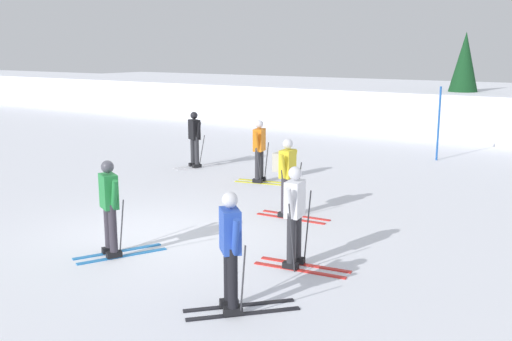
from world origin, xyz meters
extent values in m
plane|color=white|center=(0.00, 0.00, 0.00)|extent=(120.00, 120.00, 0.00)
cube|color=white|center=(0.00, 18.12, 0.91)|extent=(80.00, 6.24, 1.83)
cube|color=gold|center=(-0.71, 5.23, 0.01)|extent=(1.57, 0.49, 0.02)
cube|color=gold|center=(-0.64, 4.96, 0.01)|extent=(1.57, 0.49, 0.02)
cube|color=black|center=(-0.86, 5.19, 0.07)|extent=(0.28, 0.18, 0.10)
cube|color=black|center=(-0.79, 4.92, 0.07)|extent=(0.28, 0.18, 0.10)
cylinder|color=#2D2D33|center=(-0.86, 5.19, 0.55)|extent=(0.14, 0.14, 0.85)
cylinder|color=#2D2D33|center=(-0.79, 4.92, 0.55)|extent=(0.14, 0.14, 0.85)
cube|color=orange|center=(-0.82, 5.06, 1.17)|extent=(0.33, 0.43, 0.60)
cylinder|color=orange|center=(-0.87, 5.31, 1.16)|extent=(0.15, 0.27, 0.55)
cylinder|color=orange|center=(-0.74, 4.82, 1.16)|extent=(0.15, 0.27, 0.55)
sphere|color=silver|center=(-0.82, 5.06, 1.60)|extent=(0.22, 0.22, 0.22)
cylinder|color=#38383D|center=(-0.81, 5.39, 0.52)|extent=(0.12, 0.37, 1.04)
cylinder|color=#38383D|center=(-0.65, 4.78, 0.52)|extent=(0.12, 0.37, 1.04)
cube|color=red|center=(3.31, 0.27, 0.01)|extent=(1.60, 0.33, 0.02)
cube|color=red|center=(3.36, -0.01, 0.01)|extent=(1.60, 0.33, 0.02)
cube|color=black|center=(3.17, 0.25, 0.07)|extent=(0.28, 0.16, 0.10)
cube|color=black|center=(3.21, -0.03, 0.07)|extent=(0.28, 0.16, 0.10)
cylinder|color=#2D2D33|center=(3.17, 0.25, 0.55)|extent=(0.14, 0.14, 0.85)
cylinder|color=#2D2D33|center=(3.21, -0.03, 0.55)|extent=(0.14, 0.14, 0.85)
cube|color=white|center=(3.19, 0.11, 1.17)|extent=(0.29, 0.41, 0.60)
cylinder|color=white|center=(3.17, 0.36, 1.16)|extent=(0.13, 0.27, 0.55)
cylinder|color=white|center=(3.24, -0.14, 1.16)|extent=(0.13, 0.27, 0.55)
sphere|color=silver|center=(3.19, 0.11, 1.60)|extent=(0.22, 0.22, 0.22)
cylinder|color=#38383D|center=(3.23, 0.47, 0.61)|extent=(0.07, 0.30, 1.22)
cylinder|color=#38383D|center=(3.34, -0.23, 0.61)|extent=(0.07, 0.30, 1.22)
cube|color=red|center=(1.67, 2.77, 0.01)|extent=(1.60, 0.23, 0.02)
cube|color=red|center=(1.70, 2.49, 0.01)|extent=(1.60, 0.23, 0.02)
cube|color=black|center=(1.52, 2.76, 0.07)|extent=(0.27, 0.14, 0.10)
cube|color=black|center=(1.55, 2.48, 0.07)|extent=(0.27, 0.14, 0.10)
cylinder|color=#38333D|center=(1.52, 2.76, 0.55)|extent=(0.14, 0.14, 0.85)
cylinder|color=#38333D|center=(1.55, 2.48, 0.55)|extent=(0.14, 0.14, 0.85)
cube|color=yellow|center=(1.54, 2.62, 1.17)|extent=(0.27, 0.40, 0.60)
cylinder|color=yellow|center=(1.53, 2.87, 1.16)|extent=(0.11, 0.26, 0.55)
cylinder|color=yellow|center=(1.58, 2.37, 1.16)|extent=(0.11, 0.26, 0.55)
sphere|color=silver|center=(1.54, 2.62, 1.60)|extent=(0.22, 0.22, 0.22)
cylinder|color=#38383D|center=(1.61, 2.94, 0.56)|extent=(0.06, 0.37, 1.13)
cylinder|color=#38383D|center=(1.66, 2.31, 0.56)|extent=(0.06, 0.37, 1.13)
cube|color=#B7B2A3|center=(1.33, 2.60, 1.19)|extent=(0.20, 0.29, 0.40)
cube|color=silver|center=(-3.68, 5.87, 0.01)|extent=(0.75, 1.49, 0.02)
cube|color=silver|center=(-3.42, 5.75, 0.01)|extent=(0.75, 1.49, 0.02)
cube|color=black|center=(-3.74, 5.73, 0.07)|extent=(0.22, 0.29, 0.10)
cube|color=black|center=(-3.48, 5.61, 0.07)|extent=(0.22, 0.29, 0.10)
cylinder|color=#2D2D33|center=(-3.74, 5.73, 0.55)|extent=(0.14, 0.14, 0.85)
cylinder|color=#2D2D33|center=(-3.48, 5.61, 0.55)|extent=(0.14, 0.14, 0.85)
cube|color=black|center=(-3.61, 5.67, 1.17)|extent=(0.45, 0.38, 0.60)
cylinder|color=black|center=(-3.83, 5.80, 1.16)|extent=(0.27, 0.19, 0.55)
cylinder|color=black|center=(-3.37, 5.59, 1.16)|extent=(0.27, 0.19, 0.55)
sphere|color=black|center=(-3.61, 5.67, 1.60)|extent=(0.22, 0.22, 0.22)
cylinder|color=#38383D|center=(-3.83, 5.88, 0.52)|extent=(0.41, 0.20, 1.06)
cylinder|color=#38383D|center=(-3.31, 5.65, 0.52)|extent=(0.41, 0.20, 1.06)
cube|color=black|center=(3.34, -1.66, 0.01)|extent=(1.14, 1.24, 0.02)
cube|color=black|center=(3.54, -1.85, 0.01)|extent=(1.14, 1.24, 0.02)
cube|color=black|center=(3.23, -1.77, 0.07)|extent=(0.26, 0.27, 0.10)
cube|color=black|center=(3.44, -1.96, 0.07)|extent=(0.26, 0.27, 0.10)
cylinder|color=black|center=(3.23, -1.77, 0.55)|extent=(0.14, 0.14, 0.85)
cylinder|color=black|center=(3.44, -1.96, 0.55)|extent=(0.14, 0.14, 0.85)
cube|color=#284CB7|center=(3.34, -1.86, 1.17)|extent=(0.44, 0.43, 0.60)
cylinder|color=#284CB7|center=(3.17, -1.68, 1.16)|extent=(0.25, 0.24, 0.55)
cylinder|color=#284CB7|center=(3.54, -2.02, 1.16)|extent=(0.25, 0.24, 0.55)
sphere|color=silver|center=(3.34, -1.86, 1.60)|extent=(0.22, 0.22, 0.22)
cylinder|color=#38383D|center=(3.16, -1.57, 0.56)|extent=(0.28, 0.25, 1.12)
cylinder|color=#38383D|center=(3.65, -2.01, 0.56)|extent=(0.28, 0.25, 1.12)
cube|color=#237AC6|center=(0.21, -1.04, 0.01)|extent=(0.78, 1.48, 0.02)
cube|color=#237AC6|center=(0.46, -1.16, 0.01)|extent=(0.78, 1.48, 0.02)
cube|color=black|center=(0.14, -1.18, 0.07)|extent=(0.22, 0.29, 0.10)
cube|color=black|center=(0.39, -1.30, 0.07)|extent=(0.22, 0.29, 0.10)
cylinder|color=#38333D|center=(0.14, -1.18, 0.55)|extent=(0.14, 0.14, 0.85)
cylinder|color=#38333D|center=(0.39, -1.30, 0.55)|extent=(0.14, 0.14, 0.85)
cube|color=#23843D|center=(0.27, -1.24, 1.17)|extent=(0.45, 0.38, 0.60)
cylinder|color=#23843D|center=(0.05, -1.11, 1.16)|extent=(0.27, 0.19, 0.55)
cylinder|color=#23843D|center=(0.50, -1.33, 1.16)|extent=(0.27, 0.19, 0.55)
sphere|color=#4C4C56|center=(0.27, -1.24, 1.60)|extent=(0.22, 0.22, 0.22)
cylinder|color=#38383D|center=(0.04, -1.01, 0.56)|extent=(0.36, 0.19, 1.12)
cylinder|color=#38383D|center=(0.59, -1.28, 0.56)|extent=(0.36, 0.19, 1.12)
cylinder|color=#1E56AD|center=(2.16, 11.03, 1.20)|extent=(0.06, 0.06, 2.40)
cylinder|color=#513823|center=(1.22, 17.16, 0.38)|extent=(0.27, 0.27, 0.77)
cone|color=#14421E|center=(1.22, 17.16, 2.51)|extent=(1.69, 1.69, 3.49)
camera|label=1|loc=(7.89, -7.97, 3.57)|focal=41.35mm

